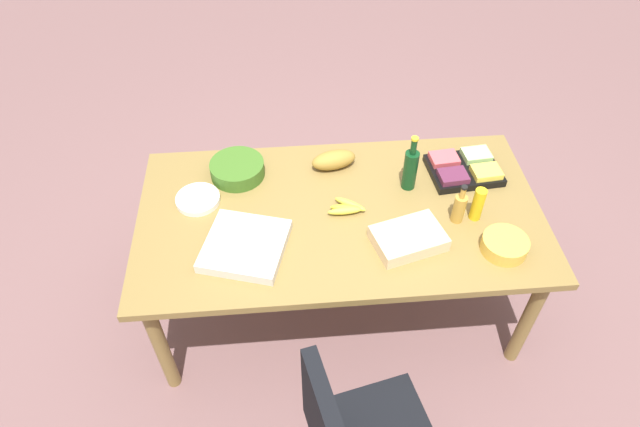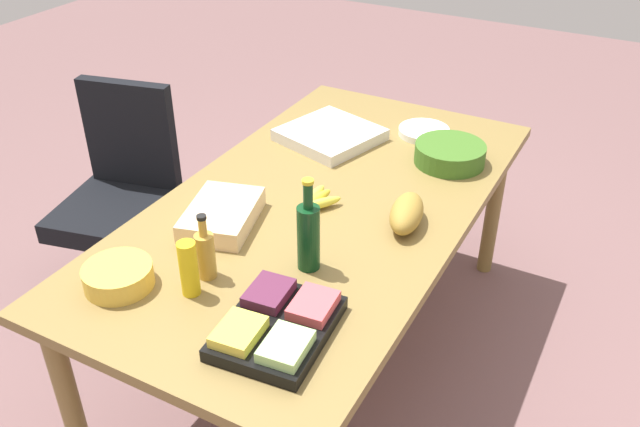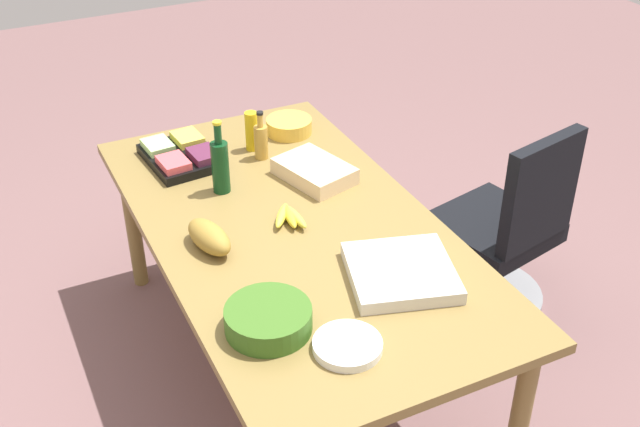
{
  "view_description": "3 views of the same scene",
  "coord_description": "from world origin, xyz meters",
  "views": [
    {
      "loc": [
        0.26,
        1.88,
        2.72
      ],
      "look_at": [
        0.1,
        0.04,
        0.79
      ],
      "focal_mm": 31.04,
      "sensor_mm": 36.0,
      "label": 1
    },
    {
      "loc": [
        -1.87,
        -1.01,
        2.05
      ],
      "look_at": [
        -0.12,
        -0.06,
        0.79
      ],
      "focal_mm": 38.18,
      "sensor_mm": 36.0,
      "label": 2
    },
    {
      "loc": [
        2.34,
        -1.02,
        2.46
      ],
      "look_at": [
        0.03,
        0.1,
        0.8
      ],
      "focal_mm": 44.79,
      "sensor_mm": 36.0,
      "label": 3
    }
  ],
  "objects": [
    {
      "name": "ground_plane",
      "position": [
        0.0,
        0.0,
        0.0
      ],
      "size": [
        10.0,
        10.0,
        0.0
      ],
      "primitive_type": "plane",
      "color": "#765555"
    },
    {
      "name": "conference_table",
      "position": [
        0.0,
        0.0,
        0.68
      ],
      "size": [
        2.0,
        1.06,
        0.75
      ],
      "color": "olive",
      "rests_on": "ground"
    },
    {
      "name": "bread_loaf",
      "position": [
        0.0,
        -0.34,
        0.8
      ],
      "size": [
        0.26,
        0.16,
        0.1
      ],
      "primitive_type": "ellipsoid",
      "rotation": [
        0.0,
        0.0,
        0.21
      ],
      "color": "olive",
      "rests_on": "conference_table"
    },
    {
      "name": "sheet_cake",
      "position": [
        -0.29,
        0.23,
        0.79
      ],
      "size": [
        0.37,
        0.3,
        0.07
      ],
      "primitive_type": "cube",
      "rotation": [
        0.0,
        0.0,
        0.27
      ],
      "color": "beige",
      "rests_on": "conference_table"
    },
    {
      "name": "mustard_bottle",
      "position": [
        -0.65,
        0.09,
        0.84
      ],
      "size": [
        0.06,
        0.06,
        0.18
      ],
      "primitive_type": "cylinder",
      "rotation": [
        0.0,
        0.0,
        -0.04
      ],
      "color": "yellow",
      "rests_on": "conference_table"
    },
    {
      "name": "pizza_box",
      "position": [
        0.46,
        0.2,
        0.78
      ],
      "size": [
        0.45,
        0.45,
        0.05
      ],
      "primitive_type": "cube",
      "rotation": [
        0.0,
        0.0,
        -0.29
      ],
      "color": "silver",
      "rests_on": "conference_table"
    },
    {
      "name": "wine_bottle",
      "position": [
        -0.37,
        -0.16,
        0.88
      ],
      "size": [
        0.07,
        0.07,
        0.32
      ],
      "color": "#0F3C1A",
      "rests_on": "conference_table"
    },
    {
      "name": "fruit_platter",
      "position": [
        -0.68,
        -0.23,
        0.79
      ],
      "size": [
        0.38,
        0.31,
        0.07
      ],
      "color": "black",
      "rests_on": "conference_table"
    },
    {
      "name": "dressing_bottle",
      "position": [
        -0.56,
        0.1,
        0.84
      ],
      "size": [
        0.06,
        0.06,
        0.22
      ],
      "color": "gold",
      "rests_on": "conference_table"
    },
    {
      "name": "chip_bowl",
      "position": [
        -0.72,
        0.31,
        0.79
      ],
      "size": [
        0.22,
        0.22,
        0.07
      ],
      "primitive_type": "cylinder",
      "rotation": [
        0.0,
        0.0,
        0.03
      ],
      "color": "gold",
      "rests_on": "conference_table"
    },
    {
      "name": "salad_bowl",
      "position": [
        0.51,
        -0.32,
        0.79
      ],
      "size": [
        0.3,
        0.3,
        0.08
      ],
      "primitive_type": "cylinder",
      "rotation": [
        0.0,
        0.0,
        -0.07
      ],
      "color": "#3B6821",
      "rests_on": "conference_table"
    },
    {
      "name": "banana_bunch",
      "position": [
        -0.04,
        -0.0,
        0.78
      ],
      "size": [
        0.2,
        0.13,
        0.04
      ],
      "color": "yellow",
      "rests_on": "conference_table"
    },
    {
      "name": "paper_plate_stack",
      "position": [
        0.7,
        -0.13,
        0.77
      ],
      "size": [
        0.24,
        0.24,
        0.03
      ],
      "primitive_type": "cylinder",
      "rotation": [
        0.0,
        0.0,
        0.08
      ],
      "color": "white",
      "rests_on": "conference_table"
    }
  ]
}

